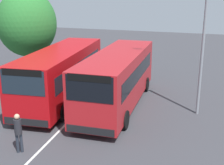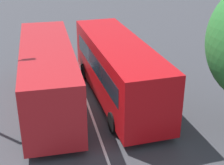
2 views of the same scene
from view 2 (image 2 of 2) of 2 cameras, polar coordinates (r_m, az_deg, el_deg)
ground_plane at (r=18.84m, az=-4.56°, el=-2.46°), size 72.37×72.37×0.00m
bus_far_left at (r=17.94m, az=1.04°, el=2.46°), size 10.10×3.71×3.25m
bus_center_left at (r=17.52m, az=-10.76°, el=1.45°), size 10.00×3.09×3.25m
pedestrian at (r=24.16m, az=-5.14°, el=6.44°), size 0.44×0.44×1.79m
lane_stripe_outer_left at (r=18.84m, az=-4.56°, el=-2.45°), size 15.09×1.13×0.01m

